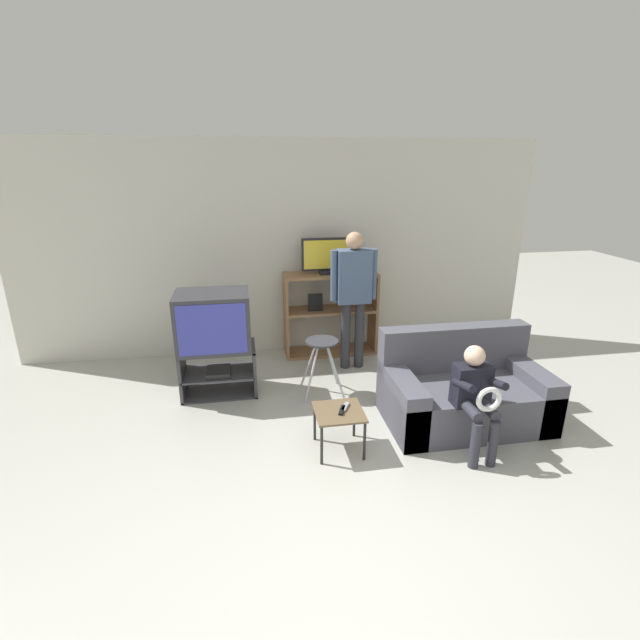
% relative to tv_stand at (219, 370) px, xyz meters
% --- Properties ---
extents(ground_plane, '(18.00, 18.00, 0.00)m').
position_rel_tv_stand_xyz_m(ground_plane, '(0.80, -2.31, -0.25)').
color(ground_plane, '#ADADA3').
extents(wall_back, '(6.40, 0.06, 2.60)m').
position_rel_tv_stand_xyz_m(wall_back, '(0.80, 1.14, 1.05)').
color(wall_back, beige).
rests_on(wall_back, ground_plane).
extents(tv_stand, '(0.77, 0.47, 0.51)m').
position_rel_tv_stand_xyz_m(tv_stand, '(0.00, 0.00, 0.00)').
color(tv_stand, '#38383D').
rests_on(tv_stand, ground_plane).
extents(television_main, '(0.73, 0.54, 0.59)m').
position_rel_tv_stand_xyz_m(television_main, '(-0.02, -0.00, 0.55)').
color(television_main, '#2D2D33').
rests_on(television_main, tv_stand).
extents(media_shelf, '(1.14, 0.39, 1.04)m').
position_rel_tv_stand_xyz_m(media_shelf, '(1.36, 0.87, 0.28)').
color(media_shelf, '#8E6642').
rests_on(media_shelf, ground_plane).
extents(television_flat, '(0.67, 0.20, 0.43)m').
position_rel_tv_stand_xyz_m(television_flat, '(1.34, 0.88, 0.99)').
color(television_flat, black).
rests_on(television_flat, media_shelf).
extents(folding_stool, '(0.43, 0.38, 0.60)m').
position_rel_tv_stand_xyz_m(folding_stool, '(1.06, -0.20, 0.23)').
color(folding_stool, '#B7B7BC').
rests_on(folding_stool, ground_plane).
extents(snack_table, '(0.40, 0.40, 0.37)m').
position_rel_tv_stand_xyz_m(snack_table, '(1.03, -1.23, 0.07)').
color(snack_table, brown).
rests_on(snack_table, ground_plane).
extents(remote_control_black, '(0.09, 0.15, 0.02)m').
position_rel_tv_stand_xyz_m(remote_control_black, '(1.05, -1.24, 0.13)').
color(remote_control_black, black).
rests_on(remote_control_black, snack_table).
extents(remote_control_white, '(0.10, 0.14, 0.02)m').
position_rel_tv_stand_xyz_m(remote_control_white, '(1.09, -1.19, 0.13)').
color(remote_control_white, gray).
rests_on(remote_control_white, snack_table).
extents(couch, '(1.46, 0.85, 0.84)m').
position_rel_tv_stand_xyz_m(couch, '(2.28, -0.93, 0.03)').
color(couch, '#4C4C56').
rests_on(couch, ground_plane).
extents(person_standing_adult, '(0.53, 0.20, 1.60)m').
position_rel_tv_stand_xyz_m(person_standing_adult, '(1.53, 0.40, 0.72)').
color(person_standing_adult, '#2D2D33').
rests_on(person_standing_adult, ground_plane).
extents(person_seated_child, '(0.33, 0.43, 0.92)m').
position_rel_tv_stand_xyz_m(person_seated_child, '(2.12, -1.43, 0.30)').
color(person_seated_child, '#2D2D38').
rests_on(person_seated_child, ground_plane).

